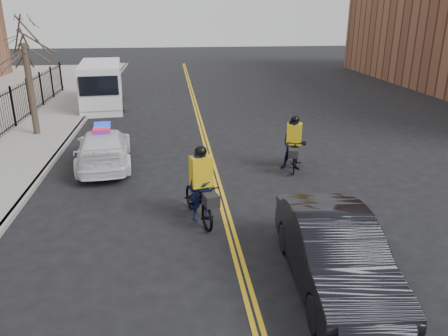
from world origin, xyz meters
TOP-DOWN VIEW (x-y plane):
  - ground at (0.00, 0.00)m, footprint 120.00×120.00m
  - center_line_left at (-0.08, 8.00)m, footprint 0.10×60.00m
  - center_line_right at (0.08, 8.00)m, footprint 0.10×60.00m
  - sidewalk at (-7.50, 8.00)m, footprint 3.00×60.00m
  - curb at (-6.00, 8.00)m, footprint 0.20×60.00m
  - street_tree at (-7.60, 10.00)m, footprint 3.20×3.20m
  - police_cruiser at (-3.97, 5.61)m, footprint 2.37×4.86m
  - dark_sedan at (1.81, -2.71)m, footprint 1.88×4.79m
  - cargo_van at (-5.48, 16.20)m, footprint 2.84×6.34m
  - cyclist_near at (-0.70, 0.71)m, footprint 1.30×2.31m
  - cyclist_far at (2.88, 4.38)m, footprint 1.09×2.06m

SIDE VIEW (x-z plane):
  - ground at x=0.00m, z-range 0.00..0.00m
  - center_line_left at x=-0.08m, z-range 0.00..0.01m
  - center_line_right at x=0.08m, z-range 0.00..0.01m
  - sidewalk at x=-7.50m, z-range 0.00..0.15m
  - curb at x=-6.00m, z-range 0.00..0.15m
  - police_cruiser at x=-3.97m, z-range -0.07..1.45m
  - cyclist_near at x=-0.70m, z-range -0.33..1.82m
  - dark_sedan at x=1.81m, z-range 0.00..1.55m
  - cyclist_far at x=2.88m, z-range -0.21..1.79m
  - cargo_van at x=-5.48m, z-range -0.03..2.55m
  - street_tree at x=-7.60m, z-range 1.13..5.93m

